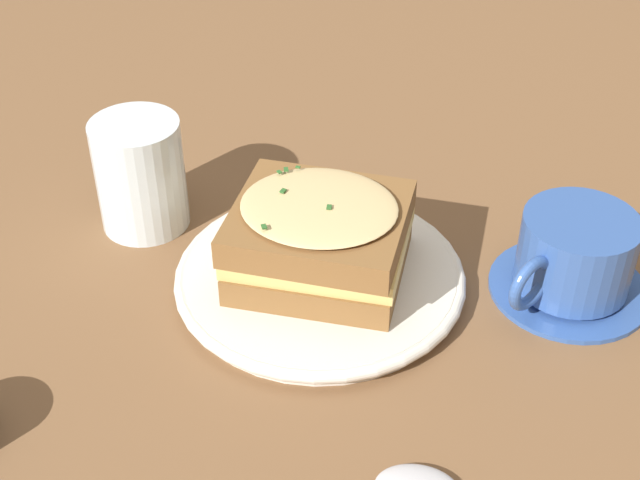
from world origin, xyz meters
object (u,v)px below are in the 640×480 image
teacup_with_saucer (574,259)px  water_glass (139,175)px  dinner_plate (320,278)px  sandwich (320,238)px

teacup_with_saucer → water_glass: 0.37m
teacup_with_saucer → dinner_plate: bearing=-42.9°
dinner_plate → teacup_with_saucer: size_ratio=1.68×
sandwich → teacup_with_saucer: (0.18, 0.08, -0.02)m
teacup_with_saucer → water_glass: water_glass is taller
sandwich → water_glass: water_glass is taller
dinner_plate → teacup_with_saucer: (0.18, 0.08, 0.02)m
dinner_plate → water_glass: 0.18m
dinner_plate → sandwich: 0.04m
dinner_plate → teacup_with_saucer: bearing=23.4°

